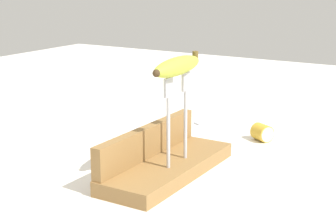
# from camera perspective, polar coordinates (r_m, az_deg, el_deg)

# --- Properties ---
(ground_plane) EXTENTS (3.00, 3.00, 0.00)m
(ground_plane) POSITION_cam_1_polar(r_m,az_deg,el_deg) (1.09, 0.00, -6.57)
(ground_plane) COLOR silver
(wooden_board) EXTENTS (0.34, 0.12, 0.03)m
(wooden_board) POSITION_cam_1_polar(r_m,az_deg,el_deg) (1.09, 0.00, -5.85)
(wooden_board) COLOR olive
(wooden_board) RESTS_ON ground
(board_backstop) EXTENTS (0.33, 0.02, 0.06)m
(board_backstop) POSITION_cam_1_polar(r_m,az_deg,el_deg) (1.10, -2.20, -3.13)
(board_backstop) COLOR olive
(board_backstop) RESTS_ON wooden_board
(fork_stand_center) EXTENTS (0.09, 0.01, 0.17)m
(fork_stand_center) POSITION_cam_1_polar(r_m,az_deg,el_deg) (1.04, 0.97, 0.12)
(fork_stand_center) COLOR #B2B2B7
(fork_stand_center) RESTS_ON wooden_board
(banana_raised_center) EXTENTS (0.18, 0.05, 0.04)m
(banana_raised_center) POSITION_cam_1_polar(r_m,az_deg,el_deg) (1.02, 0.99, 4.84)
(banana_raised_center) COLOR #B2C138
(banana_raised_center) RESTS_ON fork_stand_center
(fork_fallen_near) EXTENTS (0.16, 0.11, 0.01)m
(fork_fallen_near) POSITION_cam_1_polar(r_m,az_deg,el_deg) (1.48, 5.11, -0.87)
(fork_fallen_near) COLOR #B2B2B7
(fork_fallen_near) RESTS_ON ground
(banana_chunk_near) EXTENTS (0.06, 0.06, 0.04)m
(banana_chunk_near) POSITION_cam_1_polar(r_m,az_deg,el_deg) (1.32, 9.88, -2.14)
(banana_chunk_near) COLOR gold
(banana_chunk_near) RESTS_ON ground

